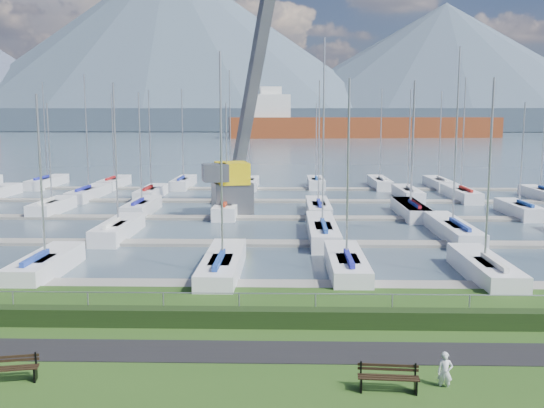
{
  "coord_description": "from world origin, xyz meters",
  "views": [
    {
      "loc": [
        0.87,
        -22.96,
        8.1
      ],
      "look_at": [
        0.0,
        12.0,
        3.0
      ],
      "focal_mm": 40.0,
      "sensor_mm": 36.0,
      "label": 1
    }
  ],
  "objects_px": {
    "crane": "(238,148)",
    "person": "(445,367)",
    "bench_right": "(388,378)",
    "bench_left": "(8,369)"
  },
  "relations": [
    {
      "from": "bench_right",
      "to": "crane",
      "type": "xyz_separation_m",
      "value": [
        -7.25,
        35.38,
        4.91
      ]
    },
    {
      "from": "person",
      "to": "crane",
      "type": "xyz_separation_m",
      "value": [
        -9.0,
        35.05,
        4.71
      ]
    },
    {
      "from": "bench_left",
      "to": "crane",
      "type": "relative_size",
      "value": 0.08
    },
    {
      "from": "bench_left",
      "to": "bench_right",
      "type": "distance_m",
      "value": 11.57
    },
    {
      "from": "person",
      "to": "crane",
      "type": "height_order",
      "value": "crane"
    },
    {
      "from": "bench_right",
      "to": "person",
      "type": "relative_size",
      "value": 1.47
    },
    {
      "from": "bench_right",
      "to": "person",
      "type": "distance_m",
      "value": 1.79
    },
    {
      "from": "crane",
      "to": "person",
      "type": "bearing_deg",
      "value": -89.7
    },
    {
      "from": "person",
      "to": "crane",
      "type": "relative_size",
      "value": 0.06
    },
    {
      "from": "bench_right",
      "to": "person",
      "type": "xyz_separation_m",
      "value": [
        1.75,
        0.32,
        0.2
      ]
    }
  ]
}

